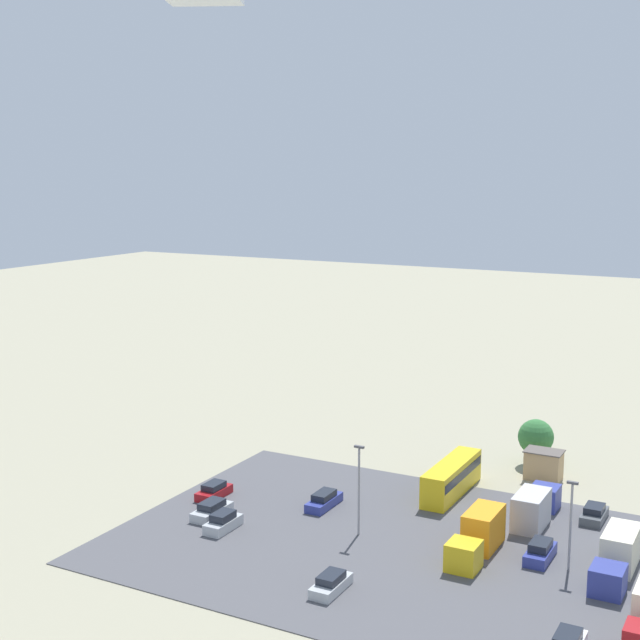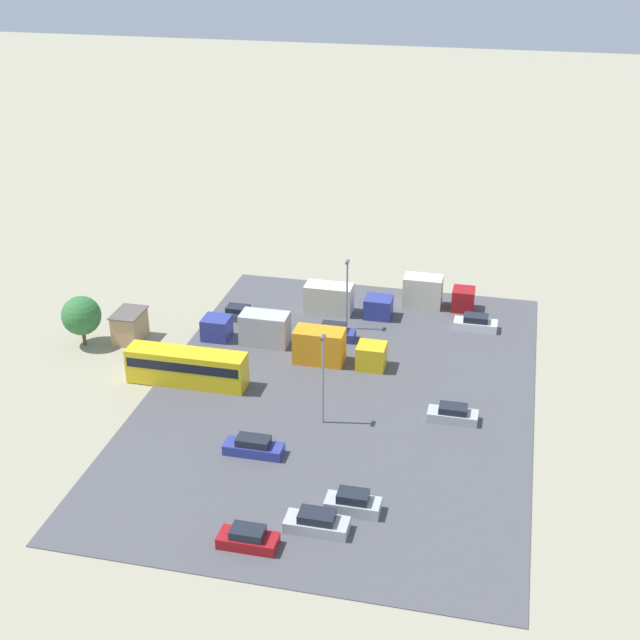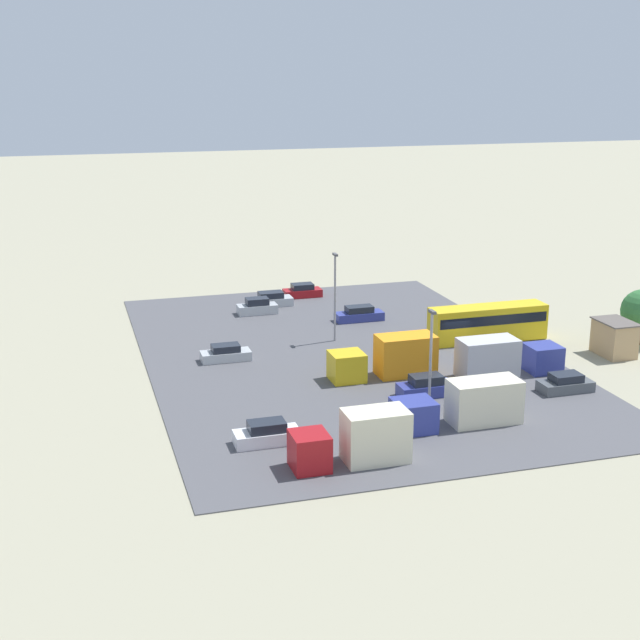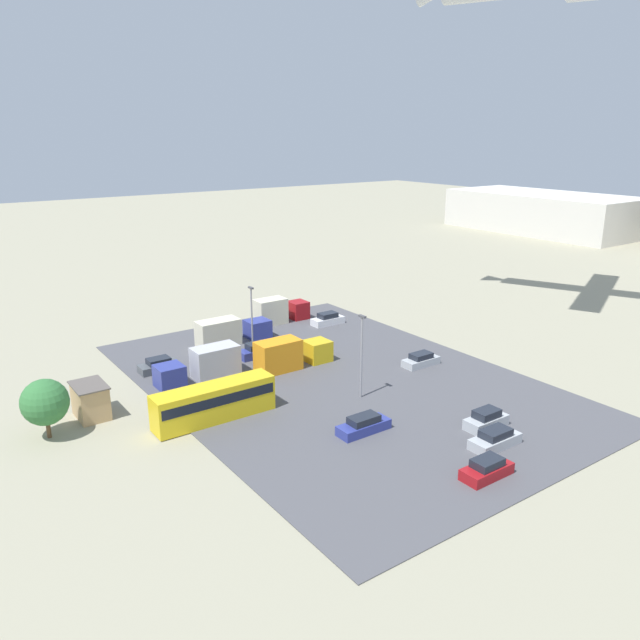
# 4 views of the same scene
# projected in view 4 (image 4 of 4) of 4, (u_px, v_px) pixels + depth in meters

# --- Properties ---
(ground_plane) EXTENTS (400.00, 400.00, 0.00)m
(ground_plane) POSITION_uv_depth(u_px,v_px,m) (246.00, 406.00, 58.09)
(ground_plane) COLOR gray
(parking_lot_surface) EXTENTS (49.56, 33.93, 0.08)m
(parking_lot_surface) POSITION_uv_depth(u_px,v_px,m) (336.00, 381.00, 63.86)
(parking_lot_surface) COLOR #4C4C51
(parking_lot_surface) RESTS_ON ground
(shed_building) EXTENTS (3.88, 2.76, 3.11)m
(shed_building) POSITION_uv_depth(u_px,v_px,m) (91.00, 401.00, 55.53)
(shed_building) COLOR tan
(shed_building) RESTS_ON ground
(bus) EXTENTS (2.52, 11.06, 3.24)m
(bus) POSITION_uv_depth(u_px,v_px,m) (214.00, 401.00, 54.83)
(bus) COLOR gold
(bus) RESTS_ON ground
(parked_car_0) EXTENTS (1.74, 4.79, 1.49)m
(parked_car_0) POSITION_uv_depth(u_px,v_px,m) (364.00, 425.00, 52.80)
(parked_car_0) COLOR navy
(parked_car_0) RESTS_ON ground
(parked_car_1) EXTENTS (1.76, 4.04, 1.64)m
(parked_car_1) POSITION_uv_depth(u_px,v_px,m) (486.00, 420.00, 53.62)
(parked_car_1) COLOR #ADB2B7
(parked_car_1) RESTS_ON ground
(parked_car_2) EXTENTS (1.92, 4.18, 1.45)m
(parked_car_2) POSITION_uv_depth(u_px,v_px,m) (159.00, 366.00, 66.30)
(parked_car_2) COLOR #4C5156
(parked_car_2) RESTS_ON ground
(parked_car_3) EXTENTS (1.77, 4.26, 1.41)m
(parked_car_3) POSITION_uv_depth(u_px,v_px,m) (421.00, 360.00, 67.87)
(parked_car_3) COLOR #ADB2B7
(parked_car_3) RESTS_ON ground
(parked_car_4) EXTENTS (1.81, 4.15, 1.47)m
(parked_car_4) POSITION_uv_depth(u_px,v_px,m) (487.00, 469.00, 45.96)
(parked_car_4) COLOR maroon
(parked_car_4) RESTS_ON ground
(parked_car_5) EXTENTS (1.84, 4.41, 1.57)m
(parked_car_5) POSITION_uv_depth(u_px,v_px,m) (328.00, 319.00, 82.33)
(parked_car_5) COLOR silver
(parked_car_5) RESTS_ON ground
(parked_car_6) EXTENTS (1.83, 4.33, 1.64)m
(parked_car_6) POSITION_uv_depth(u_px,v_px,m) (257.00, 351.00, 70.50)
(parked_car_6) COLOR navy
(parked_car_6) RESTS_ON ground
(parked_car_7) EXTENTS (1.89, 4.54, 1.50)m
(parked_car_7) POSITION_uv_depth(u_px,v_px,m) (495.00, 439.00, 50.41)
(parked_car_7) COLOR #ADB2B7
(parked_car_7) RESTS_ON ground
(parked_truck_0) EXTENTS (2.52, 9.30, 3.12)m
(parked_truck_0) POSITION_uv_depth(u_px,v_px,m) (230.00, 332.00, 74.83)
(parked_truck_0) COLOR navy
(parked_truck_0) RESTS_ON ground
(parked_truck_1) EXTENTS (2.53, 8.76, 3.32)m
(parked_truck_1) POSITION_uv_depth(u_px,v_px,m) (290.00, 354.00, 66.96)
(parked_truck_1) COLOR gold
(parked_truck_1) RESTS_ON ground
(parked_truck_2) EXTENTS (2.47, 7.59, 3.38)m
(parked_truck_2) POSITION_uv_depth(u_px,v_px,m) (278.00, 311.00, 82.96)
(parked_truck_2) COLOR maroon
(parked_truck_2) RESTS_ON ground
(parked_truck_3) EXTENTS (2.57, 8.76, 3.21)m
(parked_truck_3) POSITION_uv_depth(u_px,v_px,m) (203.00, 365.00, 63.94)
(parked_truck_3) COLOR navy
(parked_truck_3) RESTS_ON ground
(tree_near_shed) EXTENTS (3.89, 3.89, 5.15)m
(tree_near_shed) POSITION_uv_depth(u_px,v_px,m) (45.00, 402.00, 51.27)
(tree_near_shed) COLOR brown
(tree_near_shed) RESTS_ON ground
(light_pole_lot_centre) EXTENTS (0.90, 0.28, 8.19)m
(light_pole_lot_centre) POSITION_uv_depth(u_px,v_px,m) (362.00, 353.00, 58.60)
(light_pole_lot_centre) COLOR gray
(light_pole_lot_centre) RESTS_ON ground
(light_pole_lot_edge) EXTENTS (0.90, 0.28, 7.50)m
(light_pole_lot_edge) POSITION_uv_depth(u_px,v_px,m) (252.00, 315.00, 71.91)
(light_pole_lot_edge) COLOR gray
(light_pole_lot_edge) RESTS_ON ground
(horizon_terminal_block) EXTENTS (46.40, 21.97, 9.56)m
(horizon_terminal_block) POSITION_uv_depth(u_px,v_px,m) (543.00, 212.00, 158.34)
(horizon_terminal_block) COLOR silver
(horizon_terminal_block) RESTS_ON ground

